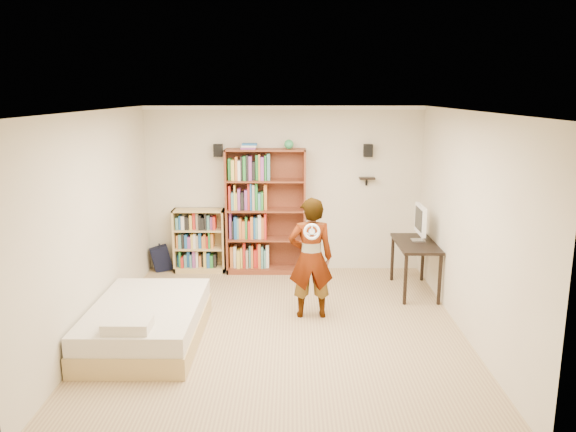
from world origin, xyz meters
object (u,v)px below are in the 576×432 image
at_px(daybed, 147,318).
at_px(person, 311,258).
at_px(tall_bookshelf, 266,212).
at_px(computer_desk, 415,267).
at_px(low_bookshelf, 199,241).

xyz_separation_m(daybed, person, (1.98, 0.78, 0.52)).
height_order(tall_bookshelf, person, tall_bookshelf).
distance_m(tall_bookshelf, daybed, 3.05).
distance_m(computer_desk, daybed, 3.94).
relative_size(computer_desk, person, 0.69).
bearing_deg(low_bookshelf, tall_bookshelf, -1.59).
bearing_deg(low_bookshelf, computer_desk, -16.20).
height_order(low_bookshelf, computer_desk, low_bookshelf).
bearing_deg(tall_bookshelf, low_bookshelf, 178.41).
distance_m(tall_bookshelf, computer_desk, 2.51).
distance_m(low_bookshelf, computer_desk, 3.48).
bearing_deg(daybed, tall_bookshelf, 63.77).
height_order(tall_bookshelf, computer_desk, tall_bookshelf).
height_order(low_bookshelf, daybed, low_bookshelf).
distance_m(tall_bookshelf, low_bookshelf, 1.21).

